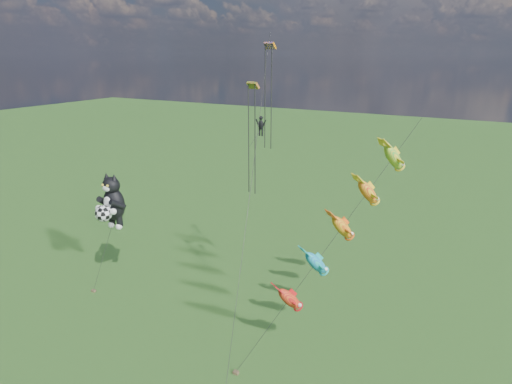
% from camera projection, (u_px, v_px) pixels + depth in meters
% --- Properties ---
extents(ground, '(300.00, 300.00, 0.00)m').
position_uv_depth(ground, '(59.00, 331.00, 36.25)').
color(ground, '#164210').
extents(cat_kite_rig, '(2.75, 4.22, 11.61)m').
position_uv_depth(cat_kite_rig, '(111.00, 202.00, 41.09)').
color(cat_kite_rig, brown).
rests_on(cat_kite_rig, ground).
extents(fish_windsock_rig, '(9.31, 13.10, 17.73)m').
position_uv_depth(fish_windsock_rig, '(342.00, 228.00, 32.04)').
color(fish_windsock_rig, brown).
rests_on(fish_windsock_rig, ground).
extents(parafoil_rig, '(5.73, 16.80, 24.01)m').
position_uv_depth(parafoil_rig, '(260.00, 121.00, 33.28)').
color(parafoil_rig, brown).
rests_on(parafoil_rig, ground).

